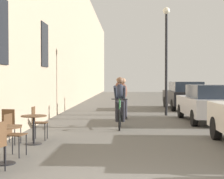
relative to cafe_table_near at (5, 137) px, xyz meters
name	(u,v)px	position (x,y,z in m)	size (l,w,h in m)	color
building_facade_left	(59,27)	(-1.10, 11.35, 3.83)	(0.54, 68.00, 8.70)	tan
cafe_table_near	(5,137)	(0.00, 0.00, 0.00)	(0.64, 0.64, 0.72)	black
cafe_chair_near_toward_street	(12,132)	(-0.07, 0.68, 0.00)	(0.44, 0.44, 0.89)	black
cafe_table_mid	(34,123)	(0.01, 2.08, 0.00)	(0.64, 0.64, 0.72)	black
cafe_chair_mid_toward_street	(37,121)	(-0.07, 2.73, 0.00)	(0.39, 0.39, 0.89)	black
cafe_chair_mid_toward_wall	(10,124)	(-0.56, 2.01, 0.00)	(0.44, 0.44, 0.89)	black
cyclist_on_bicycle	(120,104)	(2.13, 5.17, 0.29)	(0.52, 1.76, 1.74)	black
pedestrian_near	(123,96)	(2.22, 7.74, 0.43)	(0.38, 0.30, 1.69)	#26262D
pedestrian_mid	(122,95)	(2.15, 9.50, 0.40)	(0.37, 0.28, 1.64)	#26262D
pedestrian_far	(118,92)	(1.95, 11.49, 0.45)	(0.37, 0.28, 1.73)	#26262D
street_lamp	(166,47)	(4.16, 9.37, 2.59)	(0.32, 0.32, 4.90)	black
parked_car_second	(207,103)	(5.44, 6.90, 0.22)	(1.76, 4.05, 1.43)	#B7B7BC
parked_car_third	(184,95)	(5.56, 12.91, 0.27)	(1.90, 4.32, 1.52)	black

